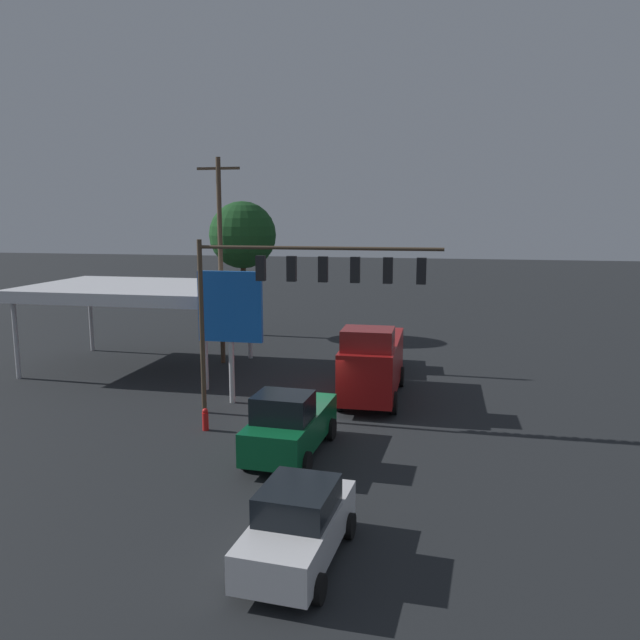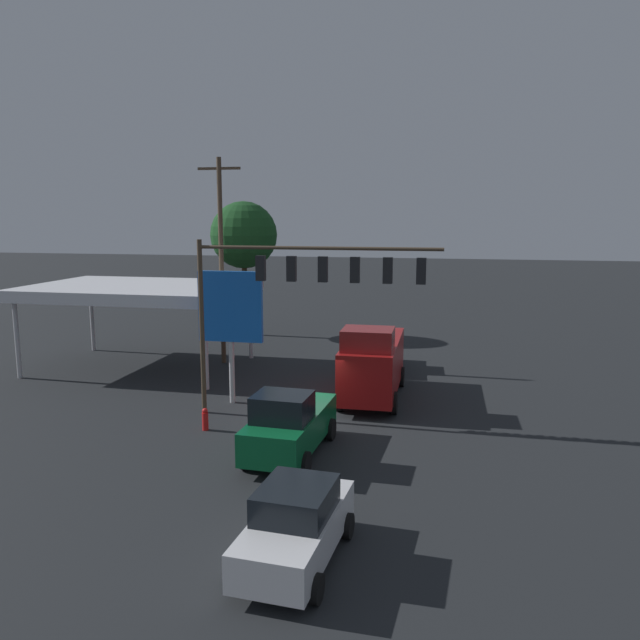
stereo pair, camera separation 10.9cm
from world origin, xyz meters
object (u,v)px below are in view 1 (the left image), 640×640
at_px(delivery_truck, 372,362).
at_px(street_tree, 243,235).
at_px(pickup_parked, 290,425).
at_px(sedan_far, 377,351).
at_px(price_sign, 230,311).
at_px(utility_pole, 221,257).
at_px(sedan_waiting, 298,525).
at_px(fire_hydrant, 205,419).
at_px(traffic_signal_assembly, 303,280).

distance_m(delivery_truck, street_tree, 18.04).
height_order(pickup_parked, sedan_far, pickup_parked).
bearing_deg(pickup_parked, price_sign, -140.34).
distance_m(price_sign, street_tree, 16.36).
relative_size(utility_pole, delivery_truck, 1.66).
bearing_deg(sedan_waiting, delivery_truck, -176.06).
xyz_separation_m(street_tree, fire_hydrant, (-4.82, 19.12, -6.44)).
distance_m(pickup_parked, sedan_waiting, 6.76).
xyz_separation_m(utility_pole, sedan_waiting, (-9.03, 19.15, -5.00)).
bearing_deg(utility_pole, pickup_parked, 119.52).
height_order(traffic_signal_assembly, utility_pole, utility_pole).
xyz_separation_m(sedan_far, street_tree, (10.17, -7.76, 5.93)).
bearing_deg(street_tree, delivery_truck, 127.94).
xyz_separation_m(traffic_signal_assembly, price_sign, (3.63, -1.59, -1.57)).
bearing_deg(delivery_truck, price_sign, -73.79).
bearing_deg(delivery_truck, fire_hydrant, -47.28).
bearing_deg(street_tree, sedan_far, 142.65).
relative_size(traffic_signal_assembly, fire_hydrant, 11.16).
relative_size(utility_pole, sedan_far, 2.52).
height_order(traffic_signal_assembly, street_tree, street_tree).
height_order(pickup_parked, sedan_waiting, pickup_parked).
xyz_separation_m(price_sign, pickup_parked, (-4.06, 5.48, -3.02)).
relative_size(sedan_waiting, fire_hydrant, 5.14).
xyz_separation_m(price_sign, fire_hydrant, (-0.21, 3.66, -3.69)).
bearing_deg(traffic_signal_assembly, delivery_truck, -124.88).
distance_m(traffic_signal_assembly, pickup_parked, 6.03).
bearing_deg(utility_pole, fire_hydrant, 107.00).
distance_m(utility_pole, sedan_far, 10.02).
height_order(sedan_waiting, fire_hydrant, sedan_waiting).
distance_m(traffic_signal_assembly, price_sign, 4.26).
height_order(street_tree, fire_hydrant, street_tree).
distance_m(sedan_waiting, delivery_truck, 13.82).
distance_m(delivery_truck, fire_hydrant, 8.09).
height_order(pickup_parked, delivery_truck, delivery_truck).
distance_m(sedan_far, fire_hydrant, 12.56).
height_order(price_sign, delivery_truck, price_sign).
distance_m(price_sign, sedan_far, 10.01).
bearing_deg(delivery_truck, sedan_far, -176.25).
bearing_deg(utility_pole, traffic_signal_assembly, 127.56).
xyz_separation_m(utility_pole, delivery_truck, (-9.12, 5.34, -4.26)).
relative_size(delivery_truck, fire_hydrant, 7.76).
bearing_deg(sedan_waiting, sedan_far, -174.63).
relative_size(traffic_signal_assembly, sedan_far, 2.19).
bearing_deg(sedan_far, utility_pole, -89.72).
xyz_separation_m(sedan_waiting, delivery_truck, (-0.08, -13.80, 0.74)).
bearing_deg(sedan_far, sedan_waiting, -2.07).
height_order(price_sign, sedan_far, price_sign).
relative_size(street_tree, fire_hydrant, 10.44).
distance_m(utility_pole, fire_hydrant, 12.60).
bearing_deg(traffic_signal_assembly, fire_hydrant, 31.23).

